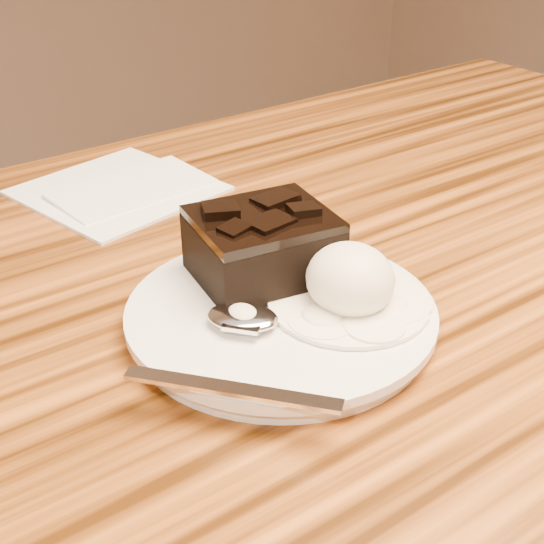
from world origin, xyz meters
TOP-DOWN VIEW (x-y plane):
  - plate at (-0.08, 0.00)m, footprint 0.21×0.21m
  - brownie at (-0.06, 0.04)m, footprint 0.10×0.09m
  - ice_cream_scoop at (-0.04, -0.02)m, footprint 0.06×0.06m
  - melt_puddle at (-0.04, -0.02)m, footprint 0.11×0.11m
  - spoon at (-0.11, -0.00)m, footprint 0.14×0.17m
  - napkin at (-0.06, 0.28)m, footprint 0.18×0.18m
  - crumb_a at (-0.07, 0.02)m, footprint 0.01×0.01m
  - crumb_b at (-0.02, -0.02)m, footprint 0.01×0.01m

SIDE VIEW (x-z plane):
  - napkin at x=-0.06m, z-range 0.75..0.76m
  - plate at x=-0.08m, z-range 0.75..0.77m
  - melt_puddle at x=-0.04m, z-range 0.77..0.77m
  - crumb_b at x=-0.02m, z-range 0.77..0.77m
  - crumb_a at x=-0.07m, z-range 0.77..0.77m
  - spoon at x=-0.11m, z-range 0.77..0.78m
  - ice_cream_scoop at x=-0.04m, z-range 0.76..0.81m
  - brownie at x=-0.06m, z-range 0.77..0.81m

